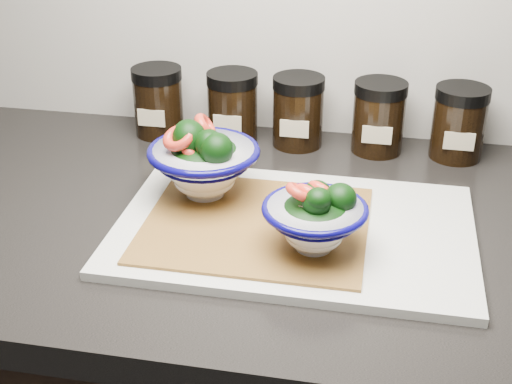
% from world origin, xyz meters
% --- Properties ---
extents(countertop, '(3.50, 0.60, 0.04)m').
position_xyz_m(countertop, '(0.00, 1.45, 0.88)').
color(countertop, black).
rests_on(countertop, cabinet).
extents(cutting_board, '(0.45, 0.30, 0.01)m').
position_xyz_m(cutting_board, '(-0.06, 1.41, 0.91)').
color(cutting_board, silver).
rests_on(cutting_board, countertop).
extents(bamboo_mat, '(0.28, 0.24, 0.00)m').
position_xyz_m(bamboo_mat, '(-0.11, 1.40, 0.91)').
color(bamboo_mat, '#AA7433').
rests_on(bamboo_mat, cutting_board).
extents(bowl_left, '(0.15, 0.15, 0.12)m').
position_xyz_m(bowl_left, '(-0.19, 1.47, 0.96)').
color(bowl_left, white).
rests_on(bowl_left, bamboo_mat).
extents(bowl_right, '(0.13, 0.13, 0.09)m').
position_xyz_m(bowl_right, '(-0.03, 1.36, 0.96)').
color(bowl_right, white).
rests_on(bowl_right, bamboo_mat).
extents(spice_jar_a, '(0.08, 0.08, 0.11)m').
position_xyz_m(spice_jar_a, '(-0.33, 1.69, 0.96)').
color(spice_jar_a, black).
rests_on(spice_jar_a, countertop).
extents(spice_jar_b, '(0.08, 0.08, 0.11)m').
position_xyz_m(spice_jar_b, '(-0.20, 1.69, 0.96)').
color(spice_jar_b, black).
rests_on(spice_jar_b, countertop).
extents(spice_jar_c, '(0.08, 0.08, 0.11)m').
position_xyz_m(spice_jar_c, '(-0.10, 1.69, 0.96)').
color(spice_jar_c, black).
rests_on(spice_jar_c, countertop).
extents(spice_jar_d, '(0.08, 0.08, 0.11)m').
position_xyz_m(spice_jar_d, '(0.03, 1.69, 0.96)').
color(spice_jar_d, black).
rests_on(spice_jar_d, countertop).
extents(spice_jar_e, '(0.08, 0.08, 0.11)m').
position_xyz_m(spice_jar_e, '(0.15, 1.69, 0.96)').
color(spice_jar_e, black).
rests_on(spice_jar_e, countertop).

